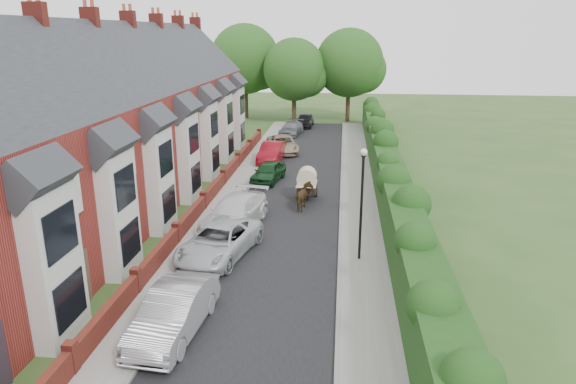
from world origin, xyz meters
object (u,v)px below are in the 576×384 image
car_beige (282,144)px  car_silver_b (219,241)px  car_red (272,152)px  car_black (305,120)px  car_white (235,213)px  car_silver_a (174,312)px  horse_cart (307,181)px  car_green (268,172)px  lamppost (362,191)px  horse (304,197)px  car_grey (291,128)px

car_beige → car_silver_b: bearing=-105.3°
car_red → car_black: size_ratio=1.09×
car_white → car_black: bearing=98.6°
car_silver_a → horse_cart: (3.41, 15.17, 0.33)m
car_green → lamppost: bearing=-54.0°
car_green → horse_cart: size_ratio=1.47×
car_white → car_green: size_ratio=1.37×
lamppost → car_red: lamppost is taller
car_white → car_silver_b: bearing=-77.8°
car_black → car_beige: bearing=-92.4°
car_silver_b → car_red: 18.01m
lamppost → horse_cart: size_ratio=1.88×
lamppost → horse: lamppost is taller
car_silver_b → horse: 7.69m
car_beige → car_green: bearing=-103.8°
car_green → car_red: bearing=105.6°
car_silver_a → car_black: (1.40, 40.23, -0.08)m
car_silver_a → car_silver_b: car_silver_a is taller
car_green → horse_cart: bearing=-40.6°
car_grey → car_black: car_black is taller
car_silver_b → car_green: (0.46, 12.41, -0.06)m
horse → car_red: bearing=-67.7°
car_white → car_beige: size_ratio=1.10×
car_silver_a → car_white: car_white is taller
car_silver_b → car_grey: bearing=101.8°
lamppost → car_silver_b: (-6.34, -0.21, -2.55)m
car_white → horse: bearing=54.4°
car_grey → car_black: 4.81m
car_silver_a → car_green: car_silver_a is taller
car_green → car_grey: bearing=100.6°
car_silver_a → horse: bearing=80.4°
car_silver_a → lamppost: bearing=50.4°
car_grey → car_black: bearing=85.8°
car_grey → horse_cart: 20.58m
car_green → car_white: bearing=-83.2°
car_white → car_red: size_ratio=1.20×
car_green → car_black: bearing=97.9°
car_white → car_grey: size_ratio=1.23×
lamppost → car_red: bearing=109.8°
car_silver_a → horse_cart: bearing=82.2°
car_green → horse: (2.89, -5.49, 0.07)m
car_silver_b → car_grey: car_silver_b is taller
car_silver_a → car_beige: (0.43, 27.73, -0.10)m
lamppost → horse: size_ratio=2.87×
car_white → horse: car_white is taller
car_silver_a → horse_cart: size_ratio=1.77×
car_silver_a → car_white: size_ratio=0.88×
car_beige → car_grey: (-0.01, 7.80, -0.04)m
car_beige → horse: size_ratio=2.80×
car_silver_a → car_red: (0.00, 24.32, -0.04)m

